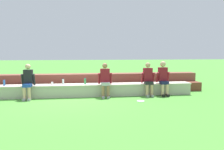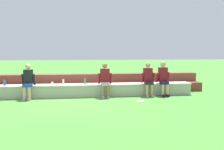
# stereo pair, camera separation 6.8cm
# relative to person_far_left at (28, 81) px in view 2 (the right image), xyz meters

# --- Properties ---
(ground_plane) EXTENTS (80.00, 80.00, 0.00)m
(ground_plane) POSITION_rel_person_far_left_xyz_m (1.51, 0.03, -0.67)
(ground_plane) COLOR #4C9338
(stone_seating_wall) EXTENTS (9.63, 0.57, 0.47)m
(stone_seating_wall) POSITION_rel_person_far_left_xyz_m (1.51, 0.29, -0.42)
(stone_seating_wall) COLOR #B7AF9E
(stone_seating_wall) RESTS_ON ground
(brick_bleachers) EXTENTS (11.39, 1.12, 0.75)m
(brick_bleachers) POSITION_rel_person_far_left_xyz_m (1.51, 1.40, -0.35)
(brick_bleachers) COLOR brown
(brick_bleachers) RESTS_ON ground
(person_far_left) EXTENTS (0.49, 0.55, 1.29)m
(person_far_left) POSITION_rel_person_far_left_xyz_m (0.00, 0.00, 0.00)
(person_far_left) COLOR #DBAD89
(person_far_left) RESTS_ON ground
(person_left_of_center) EXTENTS (0.53, 0.51, 1.30)m
(person_left_of_center) POSITION_rel_person_far_left_xyz_m (2.83, 0.01, 0.02)
(person_left_of_center) COLOR #996B4C
(person_left_of_center) RESTS_ON ground
(person_center) EXTENTS (0.52, 0.52, 1.31)m
(person_center) POSITION_rel_person_far_left_xyz_m (4.53, 0.04, 0.02)
(person_center) COLOR tan
(person_center) RESTS_ON ground
(person_right_of_center) EXTENTS (0.52, 0.54, 1.36)m
(person_right_of_center) POSITION_rel_person_far_left_xyz_m (5.15, 0.06, 0.06)
(person_right_of_center) COLOR #DBAD89
(person_right_of_center) RESTS_ON ground
(water_bottle_near_right) EXTENTS (0.08, 0.08, 0.24)m
(water_bottle_near_right) POSITION_rel_person_far_left_xyz_m (2.07, 0.28, -0.08)
(water_bottle_near_right) COLOR green
(water_bottle_near_right) RESTS_ON stone_seating_wall
(water_bottle_mid_left) EXTENTS (0.07, 0.07, 0.22)m
(water_bottle_mid_left) POSITION_rel_person_far_left_xyz_m (-0.93, 0.31, -0.09)
(water_bottle_mid_left) COLOR blue
(water_bottle_mid_left) RESTS_ON stone_seating_wall
(water_bottle_mid_right) EXTENTS (0.07, 0.07, 0.23)m
(water_bottle_mid_right) POSITION_rel_person_far_left_xyz_m (1.23, 0.33, -0.09)
(water_bottle_mid_right) COLOR silver
(water_bottle_mid_right) RESTS_ON stone_seating_wall
(plastic_cup_right_end) EXTENTS (0.08, 0.08, 0.11)m
(plastic_cup_right_end) POSITION_rel_person_far_left_xyz_m (0.82, 0.31, -0.14)
(plastic_cup_right_end) COLOR white
(plastic_cup_right_end) RESTS_ON stone_seating_wall
(frisbee) EXTENTS (0.27, 0.27, 0.02)m
(frisbee) POSITION_rel_person_far_left_xyz_m (3.99, -0.86, -0.66)
(frisbee) COLOR white
(frisbee) RESTS_ON ground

